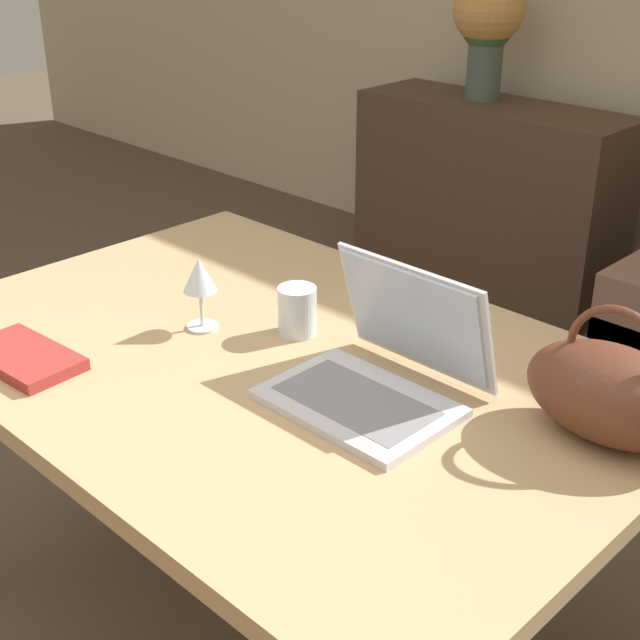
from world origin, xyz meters
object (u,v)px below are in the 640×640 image
(flower_vase, at_px, (488,20))
(handbag, at_px, (611,392))
(drinking_glass, at_px, (297,311))
(wine_glass, at_px, (200,279))
(laptop, at_px, (385,362))

(flower_vase, bearing_deg, handbag, -50.18)
(drinking_glass, xyz_separation_m, flower_vase, (-0.95, 2.01, 0.31))
(drinking_glass, bearing_deg, wine_glass, -142.57)
(wine_glass, xyz_separation_m, flower_vase, (-0.79, 2.13, 0.24))
(wine_glass, xyz_separation_m, handbag, (0.80, 0.21, -0.03))
(laptop, relative_size, drinking_glass, 3.24)
(laptop, xyz_separation_m, drinking_glass, (-0.29, 0.06, -0.01))
(laptop, bearing_deg, wine_glass, -171.98)
(laptop, xyz_separation_m, wine_glass, (-0.45, -0.06, 0.05))
(drinking_glass, relative_size, handbag, 0.34)
(handbag, distance_m, flower_vase, 2.51)
(flower_vase, bearing_deg, laptop, -59.02)
(laptop, relative_size, flower_vase, 0.65)
(handbag, bearing_deg, laptop, -157.08)
(handbag, relative_size, flower_vase, 0.58)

